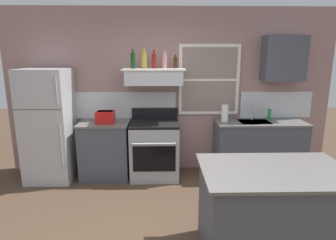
# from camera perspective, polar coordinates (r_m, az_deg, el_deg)

# --- Properties ---
(back_wall) EXTENTS (5.40, 0.11, 2.70)m
(back_wall) POSITION_cam_1_polar(r_m,az_deg,el_deg) (4.76, 0.70, 5.75)
(back_wall) COLOR gray
(back_wall) RESTS_ON ground_plane
(refrigerator) EXTENTS (0.70, 0.72, 1.75)m
(refrigerator) POSITION_cam_1_polar(r_m,az_deg,el_deg) (4.80, -22.85, -1.00)
(refrigerator) COLOR #B7BABC
(refrigerator) RESTS_ON ground_plane
(counter_left_of_stove) EXTENTS (0.79, 0.63, 0.91)m
(counter_left_of_stove) POSITION_cam_1_polar(r_m,az_deg,el_deg) (4.73, -12.46, -5.77)
(counter_left_of_stove) COLOR #474C56
(counter_left_of_stove) RESTS_ON ground_plane
(toaster) EXTENTS (0.30, 0.20, 0.19)m
(toaster) POSITION_cam_1_polar(r_m,az_deg,el_deg) (4.53, -12.50, 0.64)
(toaster) COLOR red
(toaster) RESTS_ON counter_left_of_stove
(stove_range) EXTENTS (0.76, 0.69, 1.09)m
(stove_range) POSITION_cam_1_polar(r_m,az_deg,el_deg) (4.60, -2.69, -5.87)
(stove_range) COLOR #9EA0A5
(stove_range) RESTS_ON ground_plane
(range_hood_shelf) EXTENTS (0.96, 0.52, 0.24)m
(range_hood_shelf) POSITION_cam_1_polar(r_m,az_deg,el_deg) (4.47, -2.82, 8.75)
(range_hood_shelf) COLOR silver
(bottle_dark_green_wine) EXTENTS (0.07, 0.07, 0.29)m
(bottle_dark_green_wine) POSITION_cam_1_polar(r_m,az_deg,el_deg) (4.44, -7.07, 11.80)
(bottle_dark_green_wine) COLOR #143819
(bottle_dark_green_wine) RESTS_ON range_hood_shelf
(bottle_champagne_gold_foil) EXTENTS (0.08, 0.08, 0.31)m
(bottle_champagne_gold_foil) POSITION_cam_1_polar(r_m,az_deg,el_deg) (4.51, -4.87, 11.94)
(bottle_champagne_gold_foil) COLOR #B29333
(bottle_champagne_gold_foil) RESTS_ON range_hood_shelf
(bottle_red_label_wine) EXTENTS (0.07, 0.07, 0.28)m
(bottle_red_label_wine) POSITION_cam_1_polar(r_m,az_deg,el_deg) (4.47, -2.82, 11.84)
(bottle_red_label_wine) COLOR maroon
(bottle_red_label_wine) RESTS_ON range_hood_shelf
(bottle_rose_pink) EXTENTS (0.07, 0.07, 0.28)m
(bottle_rose_pink) POSITION_cam_1_polar(r_m,az_deg,el_deg) (4.51, -0.70, 11.87)
(bottle_rose_pink) COLOR #C67F84
(bottle_rose_pink) RESTS_ON range_hood_shelf
(bottle_brown_stout) EXTENTS (0.06, 0.06, 0.21)m
(bottle_brown_stout) POSITION_cam_1_polar(r_m,az_deg,el_deg) (4.51, 1.50, 11.49)
(bottle_brown_stout) COLOR #381E0F
(bottle_brown_stout) RESTS_ON range_hood_shelf
(counter_right_with_sink) EXTENTS (1.43, 0.63, 0.91)m
(counter_right_with_sink) POSITION_cam_1_polar(r_m,az_deg,el_deg) (4.90, 17.69, -5.40)
(counter_right_with_sink) COLOR #474C56
(counter_right_with_sink) RESTS_ON ground_plane
(sink_faucet) EXTENTS (0.03, 0.17, 0.28)m
(sink_faucet) POSITION_cam_1_polar(r_m,az_deg,el_deg) (4.81, 16.71, 2.04)
(sink_faucet) COLOR silver
(sink_faucet) RESTS_ON counter_right_with_sink
(paper_towel_roll) EXTENTS (0.11, 0.11, 0.27)m
(paper_towel_roll) POSITION_cam_1_polar(r_m,az_deg,el_deg) (4.60, 11.38, 1.35)
(paper_towel_roll) COLOR white
(paper_towel_roll) RESTS_ON counter_right_with_sink
(dish_soap_bottle) EXTENTS (0.06, 0.06, 0.18)m
(dish_soap_bottle) POSITION_cam_1_polar(r_m,az_deg,el_deg) (4.92, 19.73, 1.06)
(dish_soap_bottle) COLOR #268C3F
(dish_soap_bottle) RESTS_ON counter_right_with_sink
(kitchen_island) EXTENTS (1.40, 0.90, 0.91)m
(kitchen_island) POSITION_cam_1_polar(r_m,az_deg,el_deg) (3.06, 20.23, -17.12)
(kitchen_island) COLOR #474C56
(kitchen_island) RESTS_ON ground_plane
(upper_cabinet_right) EXTENTS (0.64, 0.32, 0.70)m
(upper_cabinet_right) POSITION_cam_1_polar(r_m,az_deg,el_deg) (4.93, 22.26, 11.44)
(upper_cabinet_right) COLOR #474C56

